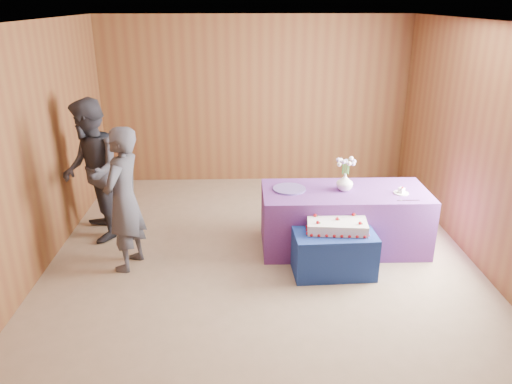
{
  "coord_description": "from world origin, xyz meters",
  "views": [
    {
      "loc": [
        -0.23,
        -5.12,
        2.91
      ],
      "look_at": [
        -0.07,
        0.1,
        0.88
      ],
      "focal_mm": 35.0,
      "sensor_mm": 36.0,
      "label": 1
    }
  ],
  "objects_px": {
    "guest_left": "(124,200)",
    "cake_table": "(332,249)",
    "guest_right": "(92,171)",
    "serving_table": "(344,219)",
    "sheet_cake": "(337,224)",
    "vase": "(345,182)"
  },
  "relations": [
    {
      "from": "guest_left",
      "to": "cake_table",
      "type": "bearing_deg",
      "value": 102.49
    },
    {
      "from": "guest_left",
      "to": "guest_right",
      "type": "xyz_separation_m",
      "value": [
        -0.56,
        0.78,
        0.08
      ]
    },
    {
      "from": "serving_table",
      "to": "guest_right",
      "type": "bearing_deg",
      "value": 173.32
    },
    {
      "from": "guest_left",
      "to": "guest_right",
      "type": "height_order",
      "value": "guest_right"
    },
    {
      "from": "serving_table",
      "to": "sheet_cake",
      "type": "distance_m",
      "value": 0.61
    },
    {
      "from": "guest_left",
      "to": "serving_table",
      "type": "bearing_deg",
      "value": 115.16
    },
    {
      "from": "sheet_cake",
      "to": "vase",
      "type": "bearing_deg",
      "value": 77.55
    },
    {
      "from": "serving_table",
      "to": "guest_right",
      "type": "height_order",
      "value": "guest_right"
    },
    {
      "from": "cake_table",
      "to": "sheet_cake",
      "type": "distance_m",
      "value": 0.31
    },
    {
      "from": "guest_left",
      "to": "guest_right",
      "type": "bearing_deg",
      "value": -128.43
    },
    {
      "from": "sheet_cake",
      "to": "guest_right",
      "type": "xyz_separation_m",
      "value": [
        -2.93,
        0.92,
        0.34
      ]
    },
    {
      "from": "sheet_cake",
      "to": "cake_table",
      "type": "bearing_deg",
      "value": -158.07
    },
    {
      "from": "cake_table",
      "to": "sheet_cake",
      "type": "height_order",
      "value": "sheet_cake"
    },
    {
      "from": "cake_table",
      "to": "serving_table",
      "type": "xyz_separation_m",
      "value": [
        0.24,
        0.56,
        0.12
      ]
    },
    {
      "from": "cake_table",
      "to": "serving_table",
      "type": "relative_size",
      "value": 0.45
    },
    {
      "from": "cake_table",
      "to": "guest_right",
      "type": "relative_size",
      "value": 0.5
    },
    {
      "from": "vase",
      "to": "guest_right",
      "type": "distance_m",
      "value": 3.13
    },
    {
      "from": "cake_table",
      "to": "serving_table",
      "type": "bearing_deg",
      "value": 64.25
    },
    {
      "from": "guest_left",
      "to": "sheet_cake",
      "type": "bearing_deg",
      "value": 102.82
    },
    {
      "from": "cake_table",
      "to": "vase",
      "type": "height_order",
      "value": "vase"
    },
    {
      "from": "guest_right",
      "to": "serving_table",
      "type": "bearing_deg",
      "value": 62.45
    },
    {
      "from": "guest_right",
      "to": "vase",
      "type": "bearing_deg",
      "value": 62.68
    }
  ]
}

